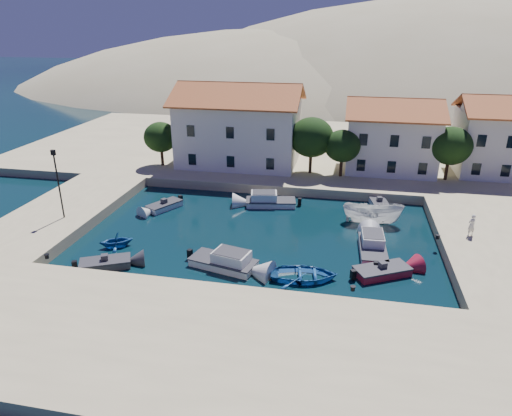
% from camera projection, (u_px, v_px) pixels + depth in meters
% --- Properties ---
extents(ground, '(400.00, 400.00, 0.00)m').
position_uv_depth(ground, '(231.00, 297.00, 30.89)').
color(ground, black).
rests_on(ground, ground).
extents(quay_south, '(52.00, 12.00, 1.00)m').
position_uv_depth(quay_south, '(204.00, 348.00, 25.26)').
color(quay_south, tan).
rests_on(quay_south, ground).
extents(quay_west, '(8.00, 20.00, 1.00)m').
position_uv_depth(quay_west, '(63.00, 213.00, 43.25)').
color(quay_west, tan).
rests_on(quay_west, ground).
extents(quay_north, '(80.00, 36.00, 1.00)m').
position_uv_depth(quay_north, '(311.00, 149.00, 64.83)').
color(quay_north, tan).
rests_on(quay_north, ground).
extents(hills, '(254.00, 176.00, 99.00)m').
position_uv_depth(hills, '(388.00, 157.00, 148.18)').
color(hills, tan).
rests_on(hills, ground).
extents(building_left, '(14.70, 9.45, 9.70)m').
position_uv_depth(building_left, '(239.00, 123.00, 55.16)').
color(building_left, white).
rests_on(building_left, quay_north).
extents(building_mid, '(10.50, 8.40, 8.30)m').
position_uv_depth(building_mid, '(392.00, 134.00, 53.05)').
color(building_mid, white).
rests_on(building_mid, quay_north).
extents(building_right, '(9.45, 8.40, 8.80)m').
position_uv_depth(building_right, '(501.00, 134.00, 51.68)').
color(building_right, white).
rests_on(building_right, quay_north).
extents(trees, '(37.30, 5.30, 6.45)m').
position_uv_depth(trees, '(325.00, 141.00, 51.35)').
color(trees, '#382314').
rests_on(trees, quay_north).
extents(lamppost, '(0.35, 0.25, 6.22)m').
position_uv_depth(lamppost, '(57.00, 178.00, 39.55)').
color(lamppost, black).
rests_on(lamppost, quay_west).
extents(bollards, '(29.36, 9.56, 0.30)m').
position_uv_depth(bollards, '(281.00, 259.00, 33.46)').
color(bollards, black).
rests_on(bollards, ground).
extents(motorboat_grey_sw, '(4.07, 3.11, 1.25)m').
position_uv_depth(motorboat_grey_sw, '(105.00, 264.00, 34.55)').
color(motorboat_grey_sw, '#343439').
rests_on(motorboat_grey_sw, ground).
extents(cabin_cruiser_south, '(5.44, 3.29, 1.60)m').
position_uv_depth(cabin_cruiser_south, '(223.00, 261.00, 34.54)').
color(cabin_cruiser_south, silver).
rests_on(cabin_cruiser_south, ground).
extents(rowboat_south, '(5.29, 4.11, 1.01)m').
position_uv_depth(rowboat_south, '(304.00, 279.00, 33.06)').
color(rowboat_south, '#1B5196').
rests_on(rowboat_south, ground).
extents(motorboat_red_se, '(4.45, 3.56, 1.25)m').
position_uv_depth(motorboat_red_se, '(382.00, 271.00, 33.48)').
color(motorboat_red_se, maroon).
rests_on(motorboat_red_se, ground).
extents(cabin_cruiser_east, '(2.27, 5.15, 1.60)m').
position_uv_depth(cabin_cruiser_east, '(373.00, 248.00, 36.62)').
color(cabin_cruiser_east, silver).
rests_on(cabin_cruiser_east, ground).
extents(boat_east, '(5.47, 2.06, 2.11)m').
position_uv_depth(boat_east, '(372.00, 223.00, 42.23)').
color(boat_east, silver).
rests_on(boat_east, ground).
extents(motorboat_white_ne, '(2.15, 3.55, 1.25)m').
position_uv_depth(motorboat_white_ne, '(379.00, 204.00, 45.91)').
color(motorboat_white_ne, silver).
rests_on(motorboat_white_ne, ground).
extents(rowboat_west, '(3.47, 3.33, 1.41)m').
position_uv_depth(rowboat_west, '(117.00, 246.00, 37.83)').
color(rowboat_west, '#1B5196').
rests_on(rowboat_west, ground).
extents(motorboat_white_west, '(3.14, 3.92, 1.25)m').
position_uv_depth(motorboat_white_west, '(164.00, 206.00, 45.41)').
color(motorboat_white_west, silver).
rests_on(motorboat_white_west, ground).
extents(cabin_cruiser_north, '(5.27, 2.96, 1.60)m').
position_uv_depth(cabin_cruiser_north, '(271.00, 201.00, 46.15)').
color(cabin_cruiser_north, silver).
rests_on(cabin_cruiser_north, ground).
extents(pedestrian, '(0.81, 0.72, 1.87)m').
position_uv_depth(pedestrian, '(472.00, 225.00, 37.13)').
color(pedestrian, silver).
rests_on(pedestrian, quay_east).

